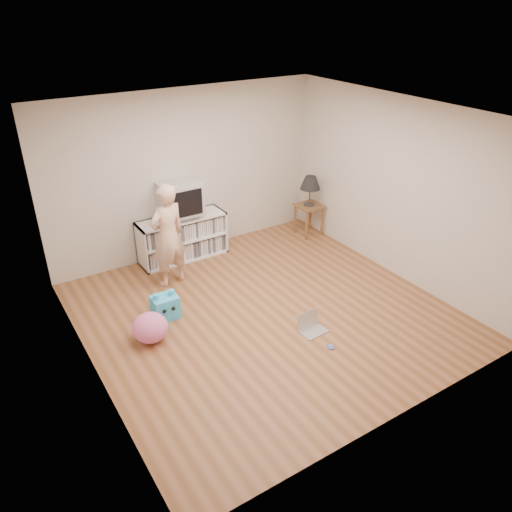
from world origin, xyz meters
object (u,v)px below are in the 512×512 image
object	(u,v)px
crt_tv	(180,198)
laptop	(311,326)
table_lamp	(310,183)
side_table	(309,212)
plush_blue	(165,307)
media_unit	(182,237)
dvd_deck	(181,216)
person	(168,236)
plush_pink	(150,328)

from	to	relation	value
crt_tv	laptop	distance (m)	2.86
crt_tv	table_lamp	bearing A→B (deg)	-9.33
side_table	plush_blue	distance (m)	3.32
table_lamp	plush_blue	distance (m)	3.40
media_unit	crt_tv	bearing A→B (deg)	-90.00
table_lamp	laptop	xyz separation A→B (m)	(-1.71, -2.28, -0.88)
table_lamp	dvd_deck	bearing A→B (deg)	170.59
laptop	side_table	bearing A→B (deg)	49.57
crt_tv	person	distance (m)	0.83
crt_tv	plush_blue	xyz separation A→B (m)	(-0.92, -1.40, -0.86)
plush_pink	person	bearing A→B (deg)	55.47
side_table	table_lamp	distance (m)	0.53
person	dvd_deck	bearing A→B (deg)	-140.57
plush_blue	media_unit	bearing A→B (deg)	58.04
media_unit	laptop	xyz separation A→B (m)	(0.52, -2.66, -0.29)
laptop	plush_blue	bearing A→B (deg)	135.55
dvd_deck	side_table	distance (m)	2.29
dvd_deck	table_lamp	world-z (taller)	table_lamp
media_unit	laptop	distance (m)	2.73
table_lamp	person	bearing A→B (deg)	-174.62
plush_pink	dvd_deck	bearing A→B (deg)	54.28
media_unit	table_lamp	xyz separation A→B (m)	(2.23, -0.39, 0.59)
plush_blue	plush_pink	world-z (taller)	plush_blue
person	plush_pink	world-z (taller)	person
table_lamp	plush_blue	size ratio (longest dim) A/B	1.34
media_unit	table_lamp	bearing A→B (deg)	-9.80
person	plush_pink	distance (m)	1.49
laptop	dvd_deck	bearing A→B (deg)	97.65
plush_blue	plush_pink	distance (m)	0.50
media_unit	person	bearing A→B (deg)	-127.10
side_table	table_lamp	xyz separation A→B (m)	(0.00, 0.00, 0.53)
side_table	dvd_deck	bearing A→B (deg)	170.59
media_unit	table_lamp	world-z (taller)	table_lamp
table_lamp	laptop	distance (m)	2.98
plush_blue	crt_tv	bearing A→B (deg)	57.68
dvd_deck	plush_pink	xyz separation A→B (m)	(-1.26, -1.76, -0.55)
table_lamp	plush_pink	xyz separation A→B (m)	(-3.50, -1.39, -0.76)
media_unit	side_table	bearing A→B (deg)	-9.80
person	side_table	bearing A→B (deg)	172.59
media_unit	plush_blue	size ratio (longest dim) A/B	3.64
dvd_deck	side_table	size ratio (longest dim) A/B	0.82
media_unit	dvd_deck	world-z (taller)	dvd_deck
dvd_deck	crt_tv	bearing A→B (deg)	-90.00
crt_tv	table_lamp	world-z (taller)	crt_tv
side_table	plush_blue	bearing A→B (deg)	-161.88
plush_blue	table_lamp	bearing A→B (deg)	19.04
crt_tv	plush_pink	bearing A→B (deg)	-125.77
crt_tv	plush_blue	world-z (taller)	crt_tv
plush_blue	laptop	bearing A→B (deg)	-39.99
laptop	table_lamp	bearing A→B (deg)	49.57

